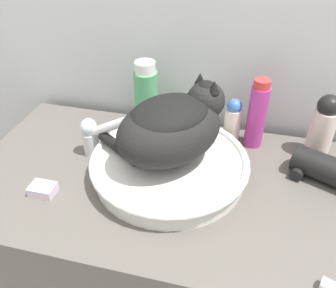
# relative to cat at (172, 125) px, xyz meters

# --- Properties ---
(vanity_counter) EXTENTS (1.03, 0.56, 0.83)m
(vanity_counter) POSITION_rel_cat_xyz_m (-0.01, -0.03, -0.56)
(vanity_counter) COLOR #56514C
(vanity_counter) RESTS_ON ground_plane
(sink_basin) EXTENTS (0.41, 0.41, 0.06)m
(sink_basin) POSITION_rel_cat_xyz_m (-0.01, -0.01, -0.12)
(sink_basin) COLOR silver
(sink_basin) RESTS_ON vanity_counter
(cat) EXTENTS (0.36, 0.33, 0.19)m
(cat) POSITION_rel_cat_xyz_m (0.00, 0.00, 0.00)
(cat) COLOR black
(cat) RESTS_ON sink_basin
(faucet) EXTENTS (0.15, 0.05, 0.14)m
(faucet) POSITION_rel_cat_xyz_m (-0.22, 0.03, -0.08)
(faucet) COLOR silver
(faucet) RESTS_ON vanity_counter
(mouthwash_bottle) EXTENTS (0.07, 0.07, 0.22)m
(mouthwash_bottle) POSITION_rel_cat_xyz_m (-0.12, 0.18, -0.04)
(mouthwash_bottle) COLOR #4CA366
(mouthwash_bottle) RESTS_ON vanity_counter
(lotion_bottle_white) EXTENTS (0.07, 0.07, 0.18)m
(lotion_bottle_white) POSITION_rel_cat_xyz_m (0.37, 0.18, -0.06)
(lotion_bottle_white) COLOR silver
(lotion_bottle_white) RESTS_ON vanity_counter
(deodorant_stick) EXTENTS (0.05, 0.05, 0.14)m
(deodorant_stick) POSITION_rel_cat_xyz_m (0.13, 0.18, -0.08)
(deodorant_stick) COLOR silver
(deodorant_stick) RESTS_ON vanity_counter
(shampoo_bottle_tall) EXTENTS (0.05, 0.05, 0.20)m
(shampoo_bottle_tall) POSITION_rel_cat_xyz_m (0.20, 0.18, -0.05)
(shampoo_bottle_tall) COLOR #B2338C
(shampoo_bottle_tall) RESTS_ON vanity_counter
(hair_dryer) EXTENTS (0.20, 0.14, 0.07)m
(hair_dryer) POSITION_rel_cat_xyz_m (0.38, 0.07, -0.12)
(hair_dryer) COLOR black
(hair_dryer) RESTS_ON vanity_counter
(soap_bar) EXTENTS (0.06, 0.05, 0.02)m
(soap_bar) POSITION_rel_cat_xyz_m (-0.29, -0.15, -0.14)
(soap_bar) COLOR silver
(soap_bar) RESTS_ON vanity_counter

